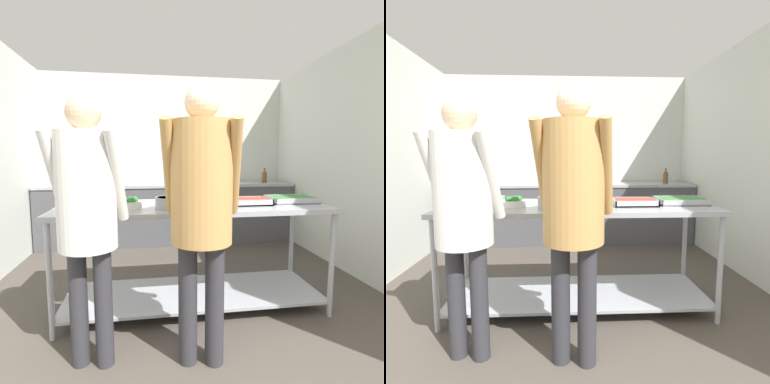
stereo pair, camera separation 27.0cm
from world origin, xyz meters
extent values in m
cube|color=silver|center=(0.00, 4.31, 1.32)|extent=(4.02, 0.06, 2.65)
cube|color=silver|center=(1.98, 2.15, 1.32)|extent=(0.06, 4.43, 2.65)
cube|color=#4C4C51|center=(0.00, 3.94, 0.44)|extent=(3.86, 0.62, 0.89)
cube|color=#9EA0A8|center=(0.00, 3.94, 0.91)|extent=(3.86, 0.65, 0.04)
cube|color=black|center=(-0.29, 3.94, 0.92)|extent=(0.55, 0.40, 0.02)
cube|color=#9EA0A8|center=(0.06, 1.82, 0.91)|extent=(2.32, 0.80, 0.04)
cube|color=#9EA0A8|center=(0.06, 1.82, 0.12)|extent=(2.24, 0.72, 0.02)
cylinder|color=#9EA0A8|center=(-1.05, 1.47, 0.44)|extent=(0.04, 0.04, 0.89)
cylinder|color=#9EA0A8|center=(1.17, 1.47, 0.44)|extent=(0.04, 0.04, 0.89)
cylinder|color=#9EA0A8|center=(-1.05, 2.17, 0.44)|extent=(0.04, 0.04, 0.89)
cylinder|color=#9EA0A8|center=(1.17, 2.17, 0.44)|extent=(0.04, 0.04, 0.89)
cube|color=#9EA0A8|center=(-0.84, 1.92, 0.93)|extent=(0.44, 0.31, 0.01)
cube|color=gold|center=(-0.84, 1.92, 0.96)|extent=(0.41, 0.29, 0.04)
cube|color=#9EA0A8|center=(-0.84, 1.77, 0.96)|extent=(0.44, 0.01, 0.05)
cube|color=#9EA0A8|center=(-0.84, 2.07, 0.96)|extent=(0.44, 0.01, 0.05)
cube|color=#9EA0A8|center=(-1.05, 1.92, 0.96)|extent=(0.01, 0.31, 0.05)
cube|color=#9EA0A8|center=(-0.63, 1.92, 0.96)|extent=(0.01, 0.31, 0.05)
cylinder|color=silver|center=(-0.49, 1.73, 0.96)|extent=(0.20, 0.20, 0.06)
sphere|color=#2D702D|center=(-0.44, 1.73, 0.99)|extent=(0.06, 0.06, 0.06)
sphere|color=#2D702D|center=(-0.48, 1.76, 0.99)|extent=(0.05, 0.05, 0.05)
sphere|color=#2D702D|center=(-0.52, 1.75, 0.99)|extent=(0.05, 0.05, 0.05)
sphere|color=#2D702D|center=(-0.52, 1.70, 0.99)|extent=(0.06, 0.06, 0.06)
sphere|color=#2D702D|center=(-0.47, 1.69, 0.99)|extent=(0.06, 0.06, 0.06)
cylinder|color=#9EA0A8|center=(-0.16, 1.65, 0.98)|extent=(0.24, 0.24, 0.09)
cylinder|color=#B7472D|center=(-0.16, 1.65, 1.02)|extent=(0.21, 0.21, 0.01)
cylinder|color=black|center=(0.03, 1.65, 1.01)|extent=(0.14, 0.02, 0.02)
cylinder|color=white|center=(0.19, 2.00, 0.93)|extent=(0.26, 0.26, 0.01)
cylinder|color=white|center=(0.19, 2.00, 0.95)|extent=(0.25, 0.25, 0.01)
cylinder|color=white|center=(0.19, 2.00, 0.96)|extent=(0.25, 0.25, 0.01)
cube|color=#9EA0A8|center=(0.54, 1.77, 0.93)|extent=(0.37, 0.26, 0.01)
cube|color=#B23D2D|center=(0.54, 1.77, 0.96)|extent=(0.35, 0.24, 0.04)
cube|color=#9EA0A8|center=(0.54, 1.65, 0.96)|extent=(0.37, 0.01, 0.05)
cube|color=#9EA0A8|center=(0.54, 1.90, 0.96)|extent=(0.37, 0.01, 0.05)
cube|color=#9EA0A8|center=(0.36, 1.77, 0.96)|extent=(0.01, 0.26, 0.05)
cube|color=#9EA0A8|center=(0.72, 1.77, 0.96)|extent=(0.01, 0.26, 0.05)
cube|color=#9EA0A8|center=(0.97, 1.83, 0.93)|extent=(0.42, 0.31, 0.01)
cube|color=#387A38|center=(0.97, 1.83, 0.96)|extent=(0.39, 0.29, 0.04)
cube|color=#9EA0A8|center=(0.97, 1.68, 0.96)|extent=(0.42, 0.01, 0.05)
cube|color=#9EA0A8|center=(0.97, 1.98, 0.96)|extent=(0.42, 0.01, 0.05)
cube|color=#9EA0A8|center=(0.77, 1.83, 0.96)|extent=(0.01, 0.31, 0.05)
cube|color=#9EA0A8|center=(1.17, 1.83, 0.96)|extent=(0.01, 0.31, 0.05)
cylinder|color=#2D2D33|center=(-0.10, 1.09, 0.41)|extent=(0.12, 0.12, 0.81)
cylinder|color=#2D2D33|center=(0.07, 1.05, 0.41)|extent=(0.12, 0.12, 0.81)
cylinder|color=tan|center=(-0.21, 1.11, 1.27)|extent=(0.14, 0.34, 0.61)
cylinder|color=tan|center=(0.19, 1.03, 1.27)|extent=(0.14, 0.34, 0.61)
cylinder|color=tan|center=(-0.01, 1.07, 1.19)|extent=(0.38, 0.38, 0.75)
sphere|color=beige|center=(-0.01, 1.07, 1.67)|extent=(0.21, 0.21, 0.21)
cylinder|color=#2D2D33|center=(-0.79, 1.17, 0.39)|extent=(0.11, 0.11, 0.78)
cylinder|color=#2D2D33|center=(-0.63, 1.15, 0.39)|extent=(0.11, 0.11, 0.78)
cylinder|color=silver|center=(-0.90, 1.19, 1.22)|extent=(0.13, 0.33, 0.58)
cylinder|color=silver|center=(-0.52, 1.13, 1.22)|extent=(0.13, 0.33, 0.58)
cylinder|color=silver|center=(-0.71, 1.16, 1.14)|extent=(0.36, 0.36, 0.72)
sphere|color=tan|center=(-0.71, 1.16, 1.60)|extent=(0.21, 0.21, 0.21)
cylinder|color=brown|center=(1.54, 3.86, 1.01)|extent=(0.08, 0.08, 0.16)
cone|color=brown|center=(1.54, 3.86, 1.12)|extent=(0.07, 0.07, 0.06)
cylinder|color=black|center=(1.54, 3.86, 1.15)|extent=(0.03, 0.03, 0.02)
camera|label=1|loc=(-0.35, -0.73, 1.34)|focal=28.00mm
camera|label=2|loc=(-0.08, -0.76, 1.34)|focal=28.00mm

